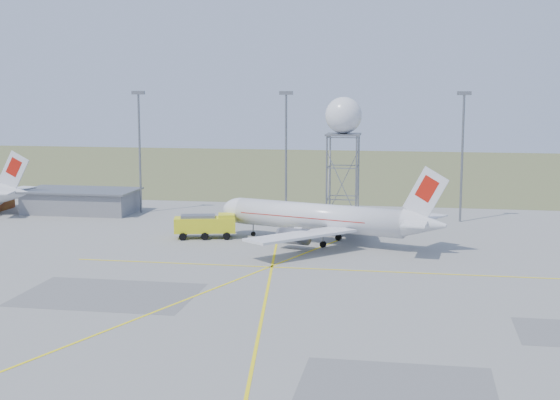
# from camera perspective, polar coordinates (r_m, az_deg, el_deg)

# --- Properties ---
(ground) EXTENTS (400.00, 400.00, 0.00)m
(ground) POSITION_cam_1_polar(r_m,az_deg,el_deg) (63.47, -0.59, -11.28)
(ground) COLOR #9D9D97
(ground) RESTS_ON ground
(grass_strip) EXTENTS (400.00, 120.00, 0.03)m
(grass_strip) POSITION_cam_1_polar(r_m,az_deg,el_deg) (200.20, 6.80, 2.18)
(grass_strip) COLOR #545D33
(grass_strip) RESTS_ON ground
(building_grey) EXTENTS (19.00, 10.00, 3.90)m
(building_grey) POSITION_cam_1_polar(r_m,az_deg,el_deg) (136.32, -14.37, -0.07)
(building_grey) COLOR slate
(building_grey) RESTS_ON ground
(mast_a) EXTENTS (2.20, 0.50, 20.50)m
(mast_a) POSITION_cam_1_polar(r_m,az_deg,el_deg) (133.30, -10.24, 4.24)
(mast_a) COLOR slate
(mast_a) RESTS_ON ground
(mast_b) EXTENTS (2.20, 0.50, 20.50)m
(mast_b) POSITION_cam_1_polar(r_m,az_deg,el_deg) (126.86, 0.44, 4.17)
(mast_b) COLOR slate
(mast_b) RESTS_ON ground
(mast_c) EXTENTS (2.20, 0.50, 20.50)m
(mast_c) POSITION_cam_1_polar(r_m,az_deg,el_deg) (125.29, 13.21, 3.89)
(mast_c) COLOR slate
(mast_c) RESTS_ON ground
(airliner_main) EXTENTS (32.47, 30.71, 11.26)m
(airliner_main) POSITION_cam_1_polar(r_m,az_deg,el_deg) (106.31, 3.12, -1.34)
(airliner_main) COLOR silver
(airliner_main) RESTS_ON ground
(radar_tower) EXTENTS (5.45, 5.45, 19.73)m
(radar_tower) POSITION_cam_1_polar(r_m,az_deg,el_deg) (116.69, 4.63, 3.28)
(radar_tower) COLOR slate
(radar_tower) RESTS_ON ground
(fire_truck) EXTENTS (9.01, 5.04, 3.43)m
(fire_truck) POSITION_cam_1_polar(r_m,az_deg,el_deg) (110.47, -5.38, -1.95)
(fire_truck) COLOR yellow
(fire_truck) RESTS_ON ground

